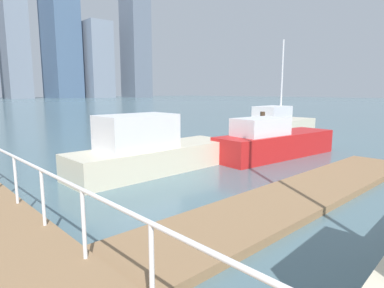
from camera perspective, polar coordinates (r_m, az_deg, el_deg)
name	(u,v)px	position (r m, az deg, el deg)	size (l,w,h in m)	color
ground_plane	(29,149)	(18.18, -26.30, -0.80)	(300.00, 300.00, 0.00)	slate
floating_dock	(299,195)	(9.34, 18.07, -8.44)	(12.54, 2.00, 0.18)	#93704C
boardwalk_railing	(60,191)	(5.79, -21.89, -7.58)	(0.06, 24.92, 1.08)	white
dock_piling_1	(262,129)	(17.50, 12.03, 2.56)	(0.24, 0.24, 1.79)	#473826
moored_boat_1	(278,124)	(22.21, 14.70, 3.32)	(6.65, 2.26, 6.05)	beige
moored_boat_2	(151,151)	(11.71, -7.18, -1.18)	(6.40, 1.95, 2.06)	beige
moored_boat_4	(274,142)	(14.68, 13.97, 0.36)	(6.32, 2.23, 1.75)	red
skyline_tower_4	(60,27)	(155.09, -21.86, 18.31)	(11.55, 13.91, 58.53)	slate
skyline_tower_5	(97,60)	(154.49, -16.11, 13.74)	(10.13, 13.17, 32.36)	gray
skyline_tower_6	(135,7)	(163.18, -9.89, 22.26)	(9.50, 12.23, 80.51)	slate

